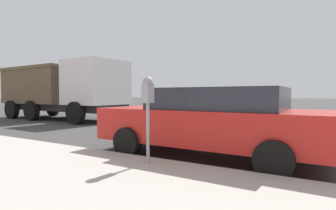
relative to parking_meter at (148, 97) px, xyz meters
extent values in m
plane|color=#3D3A3A|center=(2.59, -0.08, -1.31)|extent=(220.00, 220.00, 0.00)
cylinder|color=gray|center=(0.00, 0.00, -0.64)|extent=(0.06, 0.06, 1.08)
cube|color=gray|center=(0.00, 0.00, 0.07)|extent=(0.20, 0.14, 0.34)
sphere|color=gray|center=(0.00, 0.00, 0.27)|extent=(0.19, 0.19, 0.19)
cube|color=gold|center=(0.11, 0.00, 0.02)|extent=(0.01, 0.11, 0.12)
cube|color=black|center=(0.11, 0.00, 0.14)|extent=(0.01, 0.10, 0.08)
cube|color=#B21E19|center=(1.53, -0.55, -0.63)|extent=(1.99, 4.86, 0.72)
cube|color=#232833|center=(1.53, -0.75, -0.04)|extent=(1.73, 2.73, 0.45)
cylinder|color=black|center=(0.59, 0.96, -0.99)|extent=(0.23, 0.64, 0.64)
cylinder|color=black|center=(2.52, 0.93, -0.99)|extent=(0.23, 0.64, 0.64)
cylinder|color=black|center=(0.55, -2.04, -0.99)|extent=(0.23, 0.64, 0.64)
cylinder|color=black|center=(2.47, -2.06, -0.99)|extent=(0.23, 0.64, 0.64)
cube|color=black|center=(5.67, 9.70, -0.61)|extent=(2.40, 7.84, 0.35)
cube|color=silver|center=(5.60, 6.97, 0.64)|extent=(2.63, 2.40, 2.16)
cube|color=brown|center=(5.71, 11.17, 0.50)|extent=(2.70, 4.89, 1.88)
cube|color=brown|center=(5.71, 11.17, 1.52)|extent=(2.80, 5.00, 0.16)
cylinder|color=black|center=(6.88, 6.94, -0.79)|extent=(0.33, 1.05, 1.04)
cylinder|color=black|center=(4.31, 7.01, -0.79)|extent=(0.33, 1.05, 1.04)
cylinder|color=black|center=(6.98, 10.44, -0.79)|extent=(0.33, 1.05, 1.04)
cylinder|color=black|center=(4.41, 10.51, -0.79)|extent=(0.33, 1.05, 1.04)
cylinder|color=black|center=(7.03, 12.38, -0.79)|extent=(0.33, 1.05, 1.04)
cylinder|color=black|center=(4.46, 12.45, -0.79)|extent=(0.33, 1.05, 1.04)
camera|label=1|loc=(-3.84, -2.66, 0.04)|focal=28.00mm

